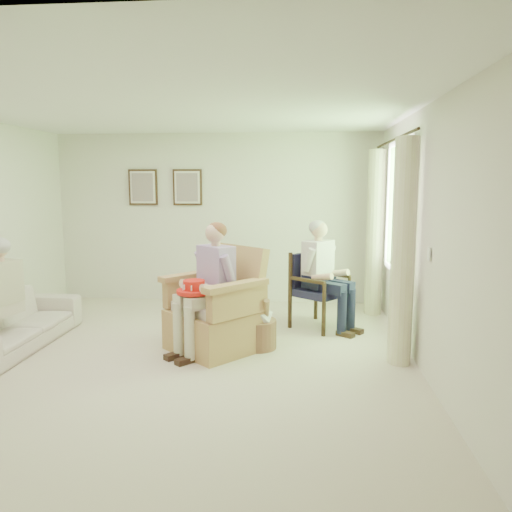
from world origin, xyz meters
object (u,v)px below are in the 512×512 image
object	(u,v)px
person_dark	(321,268)
red_hat	(194,288)
sofa	(10,323)
wood_armchair	(320,286)
person_wicker	(212,278)
wicker_armchair	(215,317)
hatbox	(258,327)

from	to	relation	value
person_dark	red_hat	size ratio (longest dim) A/B	3.67
sofa	red_hat	bearing A→B (deg)	-92.54
wood_armchair	red_hat	size ratio (longest dim) A/B	2.57
sofa	person_wicker	bearing A→B (deg)	-88.97
wood_armchair	sofa	world-z (taller)	wood_armchair
wicker_armchair	hatbox	world-z (taller)	wicker_armchair
wicker_armchair	sofa	size ratio (longest dim) A/B	0.58
wood_armchair	sofa	size ratio (longest dim) A/B	0.48
person_wicker	hatbox	xyz separation A→B (m)	(0.48, 0.21, -0.59)
wicker_armchair	sofa	bearing A→B (deg)	-133.82
person_dark	wicker_armchair	bearing A→B (deg)	163.75
person_wicker	hatbox	world-z (taller)	person_wicker
wood_armchair	person_wicker	distance (m)	1.71
red_hat	person_dark	bearing A→B (deg)	40.35
red_hat	hatbox	world-z (taller)	red_hat
person_dark	sofa	bearing A→B (deg)	144.53
wood_armchair	person_dark	world-z (taller)	person_dark
red_hat	hatbox	xyz separation A→B (m)	(0.65, 0.34, -0.51)
wood_armchair	person_dark	distance (m)	0.31
hatbox	person_dark	bearing A→B (deg)	48.73
person_wicker	red_hat	distance (m)	0.23
person_wicker	person_dark	bearing A→B (deg)	82.03
wicker_armchair	person_wicker	xyz separation A→B (m)	(0.00, -0.15, 0.47)
sofa	person_wicker	world-z (taller)	person_wicker
wicker_armchair	hatbox	bearing A→B (deg)	48.10
sofa	person_dark	world-z (taller)	person_dark
person_dark	hatbox	xyz separation A→B (m)	(-0.72, -0.82, -0.55)
person_wicker	person_dark	distance (m)	1.58
wicker_armchair	person_wicker	size ratio (longest dim) A/B	0.82
red_hat	hatbox	size ratio (longest dim) A/B	0.60
sofa	person_dark	size ratio (longest dim) A/B	1.47
person_dark	red_hat	bearing A→B (deg)	167.91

